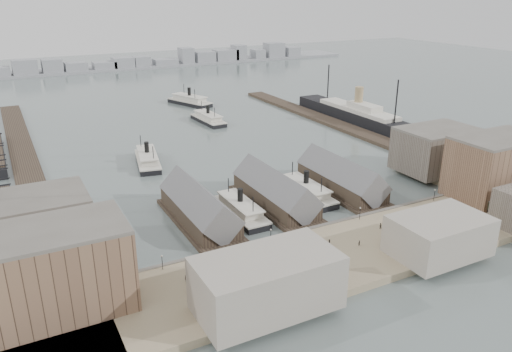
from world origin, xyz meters
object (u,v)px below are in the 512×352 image
tram (479,201)px  horse_cart_right (403,237)px  ferry_docked_west (240,209)px  horse_cart_center (284,269)px  horse_cart_left (207,271)px  ocean_steamer (358,115)px

tram → horse_cart_right: tram is taller
ferry_docked_west → horse_cart_center: 38.09m
ferry_docked_west → horse_cart_left: bearing=-128.4°
horse_cart_left → horse_cart_right: horse_cart_left is taller
tram → horse_cart_right: 36.42m
horse_cart_left → ferry_docked_west: bearing=-20.5°
ferry_docked_west → horse_cart_right: bearing=-51.0°
ocean_steamer → horse_cart_center: 158.41m
ocean_steamer → horse_cart_right: 135.10m
tram → horse_cart_center: tram is taller
ocean_steamer → tram: (-38.30, -107.44, -0.13)m
ocean_steamer → horse_cart_left: (-128.38, -104.39, -1.21)m
ocean_steamer → horse_cart_right: ocean_steamer is taller
horse_cart_center → horse_cart_right: (37.34, -0.46, -0.08)m
ferry_docked_west → horse_cart_left: ferry_docked_west is taller
ferry_docked_west → horse_cart_center: size_ratio=5.30×
horse_cart_right → horse_cart_center: bearing=72.0°
horse_cart_left → horse_cart_right: 54.73m
horse_cart_left → horse_cart_right: size_ratio=1.01×
ocean_steamer → tram: size_ratio=9.02×
ocean_steamer → horse_cart_left: size_ratio=19.45×
horse_cart_center → ferry_docked_west: bearing=-3.1°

